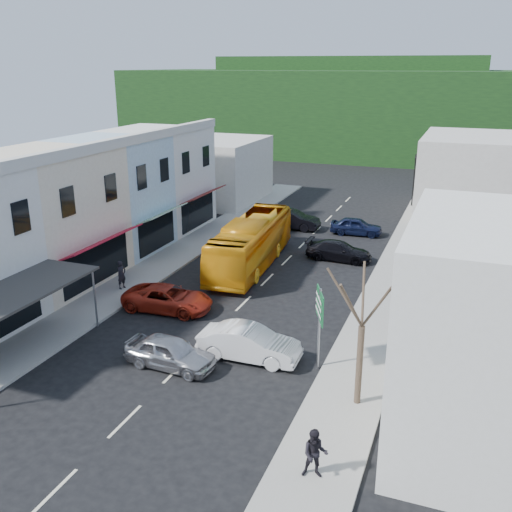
{
  "coord_description": "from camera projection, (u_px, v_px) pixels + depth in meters",
  "views": [
    {
      "loc": [
        11.18,
        -23.48,
        12.82
      ],
      "look_at": [
        0.0,
        6.0,
        2.2
      ],
      "focal_mm": 40.0,
      "sensor_mm": 36.0,
      "label": 1
    }
  ],
  "objects": [
    {
      "name": "ground",
      "position": [
        214.0,
        333.0,
        28.66
      ],
      "size": [
        120.0,
        120.0,
        0.0
      ],
      "primitive_type": "plane",
      "color": "black",
      "rests_on": "ground"
    },
    {
      "name": "sidewalk_left",
      "position": [
        176.0,
        256.0,
        40.01
      ],
      "size": [
        3.0,
        52.0,
        0.15
      ],
      "primitive_type": "cube",
      "color": "gray",
      "rests_on": "ground"
    },
    {
      "name": "sidewalk_right",
      "position": [
        393.0,
        283.0,
        34.97
      ],
      "size": [
        3.0,
        52.0,
        0.15
      ],
      "primitive_type": "cube",
      "color": "gray",
      "rests_on": "ground"
    },
    {
      "name": "shopfront_row",
      "position": [
        66.0,
        211.0,
        36.01
      ],
      "size": [
        8.25,
        30.0,
        8.0
      ],
      "color": "silver",
      "rests_on": "ground"
    },
    {
      "name": "distant_block_left",
      "position": [
        217.0,
        170.0,
        55.65
      ],
      "size": [
        8.0,
        10.0,
        6.0
      ],
      "primitive_type": "cube",
      "color": "#B7B2A8",
      "rests_on": "ground"
    },
    {
      "name": "distant_block_right",
      "position": [
        468.0,
        175.0,
        50.42
      ],
      "size": [
        8.0,
        12.0,
        7.0
      ],
      "primitive_type": "cube",
      "color": "#B7B2A8",
      "rests_on": "ground"
    },
    {
      "name": "hillside",
      "position": [
        388.0,
        108.0,
        84.67
      ],
      "size": [
        80.0,
        26.0,
        14.0
      ],
      "color": "black",
      "rests_on": "ground"
    },
    {
      "name": "bus",
      "position": [
        251.0,
        244.0,
        37.75
      ],
      "size": [
        3.36,
        11.75,
        3.1
      ],
      "primitive_type": "imported",
      "rotation": [
        0.0,
        0.0,
        0.07
      ],
      "color": "orange",
      "rests_on": "ground"
    },
    {
      "name": "car_silver",
      "position": [
        170.0,
        353.0,
        25.24
      ],
      "size": [
        4.51,
        2.08,
        1.4
      ],
      "primitive_type": "imported",
      "rotation": [
        0.0,
        0.0,
        1.51
      ],
      "color": "#A8A7AC",
      "rests_on": "ground"
    },
    {
      "name": "car_white",
      "position": [
        249.0,
        345.0,
        25.94
      ],
      "size": [
        4.44,
        1.89,
        1.4
      ],
      "primitive_type": "imported",
      "rotation": [
        0.0,
        0.0,
        1.59
      ],
      "color": "silver",
      "rests_on": "ground"
    },
    {
      "name": "car_red",
      "position": [
        168.0,
        298.0,
        31.12
      ],
      "size": [
        4.7,
        2.17,
        1.4
      ],
      "primitive_type": "imported",
      "rotation": [
        0.0,
        0.0,
        1.63
      ],
      "color": "maroon",
      "rests_on": "ground"
    },
    {
      "name": "car_black_near",
      "position": [
        339.0,
        250.0,
        39.15
      ],
      "size": [
        4.54,
        1.95,
        1.4
      ],
      "primitive_type": "imported",
      "rotation": [
        0.0,
        0.0,
        1.55
      ],
      "color": "black",
      "rests_on": "ground"
    },
    {
      "name": "car_navy_mid",
      "position": [
        356.0,
        226.0,
        44.98
      ],
      "size": [
        4.49,
        2.04,
        1.4
      ],
      "primitive_type": "imported",
      "rotation": [
        0.0,
        0.0,
        1.63
      ],
      "color": "black",
      "rests_on": "ground"
    },
    {
      "name": "car_black_far",
      "position": [
        291.0,
        220.0,
        46.65
      ],
      "size": [
        4.4,
        1.81,
        1.4
      ],
      "primitive_type": "imported",
      "rotation": [
        0.0,
        0.0,
        1.57
      ],
      "color": "black",
      "rests_on": "ground"
    },
    {
      "name": "pedestrian_left",
      "position": [
        122.0,
        275.0,
        33.72
      ],
      "size": [
        0.52,
        0.67,
        1.7
      ],
      "primitive_type": "imported",
      "rotation": [
        0.0,
        0.0,
        1.36
      ],
      "color": "black",
      "rests_on": "sidewalk_left"
    },
    {
      "name": "pedestrian_right",
      "position": [
        315.0,
        454.0,
        18.21
      ],
      "size": [
        0.79,
        0.6,
        1.7
      ],
      "primitive_type": "imported",
      "rotation": [
        0.0,
        0.0,
        0.25
      ],
      "color": "black",
      "rests_on": "sidewalk_right"
    },
    {
      "name": "direction_sign",
      "position": [
        319.0,
        330.0,
        24.7
      ],
      "size": [
        1.43,
        1.85,
        3.81
      ],
      "primitive_type": null,
      "rotation": [
        0.0,
        0.0,
        0.41
      ],
      "color": "#12552B",
      "rests_on": "ground"
    },
    {
      "name": "street_tree",
      "position": [
        362.0,
        326.0,
        21.48
      ],
      "size": [
        3.21,
        3.21,
        6.89
      ],
      "primitive_type": null,
      "rotation": [
        0.0,
        0.0,
        0.25
      ],
      "color": "#3C2E24",
      "rests_on": "ground"
    },
    {
      "name": "traffic_signal",
      "position": [
        414.0,
        181.0,
        53.15
      ],
      "size": [
        1.09,
        1.29,
        4.99
      ],
      "primitive_type": null,
      "rotation": [
        0.0,
        0.0,
        3.46
      ],
      "color": "black",
      "rests_on": "ground"
    }
  ]
}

